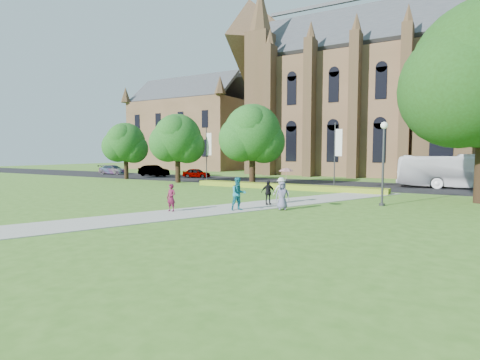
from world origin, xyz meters
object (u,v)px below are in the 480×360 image
Objects in this scene: tour_coach at (463,171)px; car_2 at (113,170)px; car_1 at (154,171)px; pedestrian_0 at (171,198)px; car_0 at (197,173)px; streetlamp at (383,153)px.

car_2 is at bearing 84.47° from tour_coach.
car_1 is 31.60m from pedestrian_0.
car_0 is 7.08m from car_1.
pedestrian_0 reaches higher than car_0.
streetlamp is at bearing -130.35° from car_0.
car_1 is (-36.69, -0.94, -0.82)m from tour_coach.
car_1 is at bearing -99.86° from car_2.
tour_coach reaches higher than car_2.
car_0 is 27.36m from pedestrian_0.
pedestrian_0 is (22.17, -22.52, 0.04)m from car_1.
car_1 is at bearing 81.82° from car_0.
car_1 is at bearing 132.06° from pedestrian_0.
car_1 is at bearing 85.30° from tour_coach.
car_2 is (-15.55, 0.15, 0.07)m from car_0.
car_2 is at bearing 78.89° from car_0.
tour_coach is 7.30× the size of pedestrian_0.
tour_coach is at bearing -86.16° from car_1.
car_2 is 3.01× the size of pedestrian_0.
streetlamp is 13.29m from pedestrian_0.
car_0 is at bearing 85.08° from tour_coach.
streetlamp reaches higher than car_2.
car_0 is at bearing 150.22° from streetlamp.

